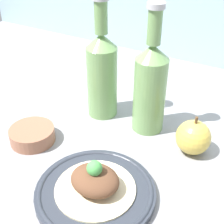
{
  "coord_description": "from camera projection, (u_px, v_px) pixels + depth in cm",
  "views": [
    {
      "loc": [
        32.19,
        -50.58,
        46.24
      ],
      "look_at": [
        4.82,
        -4.07,
        10.68
      ],
      "focal_mm": 50.0,
      "sensor_mm": 36.0,
      "label": 1
    }
  ],
  "objects": [
    {
      "name": "ground_plane",
      "position": [
        103.0,
        142.0,
        0.77
      ],
      "size": [
        180.0,
        110.0,
        4.0
      ],
      "primitive_type": "cube",
      "color": "gray"
    },
    {
      "name": "plate",
      "position": [
        95.0,
        191.0,
        0.59
      ],
      "size": [
        23.04,
        23.04,
        1.8
      ],
      "color": "#2D333D",
      "rests_on": "ground_plane"
    },
    {
      "name": "plated_food",
      "position": [
        95.0,
        181.0,
        0.58
      ],
      "size": [
        15.44,
        15.44,
        6.92
      ],
      "color": "beige",
      "rests_on": "plate"
    },
    {
      "name": "cider_bottle_left",
      "position": [
        102.0,
        72.0,
        0.77
      ],
      "size": [
        7.68,
        7.68,
        30.51
      ],
      "color": "#729E5B",
      "rests_on": "ground_plane"
    },
    {
      "name": "cider_bottle_right",
      "position": [
        150.0,
        85.0,
        0.72
      ],
      "size": [
        7.68,
        7.68,
        30.51
      ],
      "color": "#729E5B",
      "rests_on": "ground_plane"
    },
    {
      "name": "apple",
      "position": [
        193.0,
        137.0,
        0.69
      ],
      "size": [
        7.77,
        7.77,
        9.25
      ],
      "color": "gold",
      "rests_on": "ground_plane"
    },
    {
      "name": "dipping_bowl",
      "position": [
        32.0,
        135.0,
        0.73
      ],
      "size": [
        10.46,
        10.46,
        3.42
      ],
      "color": "#996047",
      "rests_on": "ground_plane"
    }
  ]
}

